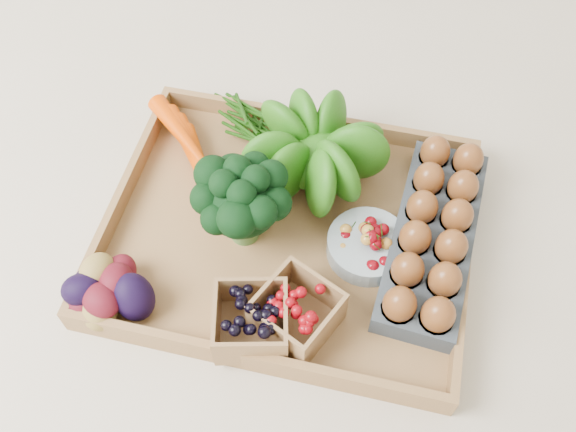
% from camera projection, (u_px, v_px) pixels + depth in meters
% --- Properties ---
extents(ground, '(4.00, 4.00, 0.00)m').
position_uv_depth(ground, '(288.00, 237.00, 1.01)').
color(ground, beige).
rests_on(ground, ground).
extents(tray, '(0.55, 0.45, 0.01)m').
position_uv_depth(tray, '(288.00, 235.00, 1.00)').
color(tray, olive).
rests_on(tray, ground).
extents(carrots, '(0.22, 0.16, 0.05)m').
position_uv_depth(carrots, '(195.00, 155.00, 1.05)').
color(carrots, '#E54400').
rests_on(carrots, tray).
extents(lettuce, '(0.15, 0.15, 0.15)m').
position_uv_depth(lettuce, '(316.00, 146.00, 0.99)').
color(lettuce, '#20590D').
rests_on(lettuce, tray).
extents(broccoli, '(0.15, 0.15, 0.11)m').
position_uv_depth(broccoli, '(243.00, 214.00, 0.95)').
color(broccoli, black).
rests_on(broccoli, tray).
extents(cherry_bowl, '(0.12, 0.12, 0.03)m').
position_uv_depth(cherry_bowl, '(367.00, 246.00, 0.96)').
color(cherry_bowl, '#8C9EA5').
rests_on(cherry_bowl, tray).
extents(egg_carton, '(0.14, 0.34, 0.04)m').
position_uv_depth(egg_carton, '(432.00, 239.00, 0.97)').
color(egg_carton, '#3B434C').
rests_on(egg_carton, tray).
extents(potatoes, '(0.15, 0.15, 0.09)m').
position_uv_depth(potatoes, '(99.00, 285.00, 0.90)').
color(potatoes, '#460B14').
rests_on(potatoes, tray).
extents(punnet_blackberry, '(0.12, 0.12, 0.07)m').
position_uv_depth(punnet_blackberry, '(251.00, 321.00, 0.88)').
color(punnet_blackberry, black).
rests_on(punnet_blackberry, tray).
extents(punnet_raspberry, '(0.13, 0.13, 0.07)m').
position_uv_depth(punnet_raspberry, '(297.00, 312.00, 0.88)').
color(punnet_raspberry, maroon).
rests_on(punnet_raspberry, tray).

